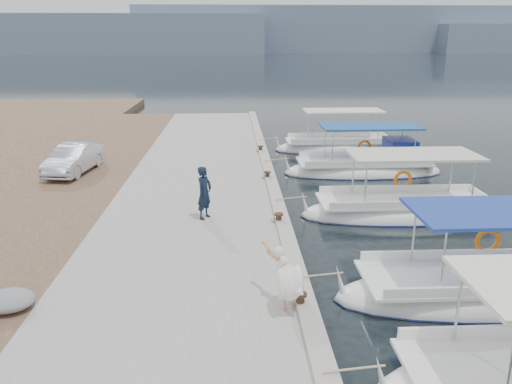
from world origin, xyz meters
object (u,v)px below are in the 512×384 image
fishing_caique_b (494,293)px  fisherman (204,193)px  parked_car (74,159)px  fishing_caique_e (338,148)px  fishing_caique_d (365,169)px  fishing_caique_c (403,212)px  pelican (288,280)px

fishing_caique_b → fisherman: fishing_caique_b is taller
fisherman → parked_car: size_ratio=0.46×
fishing_caique_e → fisherman: (-6.76, -11.87, 1.22)m
fishing_caique_d → parked_car: bearing=-175.0°
fishing_caique_e → parked_car: 13.95m
fishing_caique_b → fishing_caique_e: bearing=91.3°
fishing_caique_d → parked_car: 12.85m
fishing_caique_e → parked_car: (-12.55, -6.02, 0.98)m
fishing_caique_b → fishing_caique_c: same height
parked_car → fisherman: bearing=-37.3°
fishing_caique_d → pelican: (-4.96, -12.57, 0.96)m
fishing_caique_d → fisherman: 9.93m
fishing_caique_c → fishing_caique_e: 10.57m
pelican → parked_car: (-7.81, 11.45, -0.05)m
fishing_caique_b → fisherman: (-7.11, 4.51, 1.22)m
fishing_caique_c → fisherman: 7.06m
fishing_caique_b → parked_car: (-12.90, 10.36, 0.98)m
fishing_caique_c → fishing_caique_d: (0.14, 5.66, 0.06)m
fishing_caique_b → fishing_caique_e: size_ratio=1.10×
fishing_caique_c → parked_car: fishing_caique_c is taller
fishing_caique_b → fishing_caique_e: (-0.36, 16.39, 0.00)m
pelican → fisherman: (-2.02, 5.60, 0.19)m
fishing_caique_d → parked_car: fishing_caique_d is taller
fishing_caique_c → fisherman: (-6.84, -1.30, 1.22)m
fishing_caique_c → fisherman: size_ratio=4.30×
pelican → parked_car: 13.86m
fishing_caique_d → fishing_caique_c: bearing=-91.4°
parked_car → fishing_caique_c: bearing=-11.8°
fishing_caique_c → fishing_caique_e: (-0.08, 10.57, 0.00)m
fishing_caique_d → fisherman: size_ratio=4.34×
fishing_caique_b → pelican: fishing_caique_b is taller
fishing_caique_c → fishing_caique_e: same height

